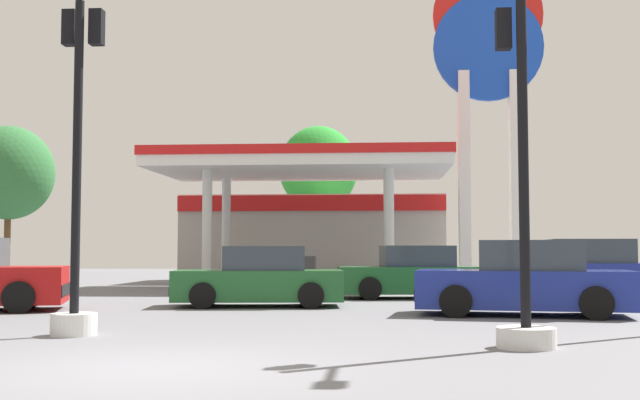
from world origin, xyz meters
TOP-DOWN VIEW (x-y plane):
  - ground_plane at (0.00, 0.00)m, footprint 90.00×90.00m
  - gas_station at (-0.08, 23.10)m, footprint 10.38×11.36m
  - station_pole_sign at (6.58, 20.28)m, footprint 4.00×0.56m
  - car_0 at (5.48, 7.50)m, footprint 4.42×2.38m
  - car_2 at (8.10, 13.16)m, footprint 4.61×2.31m
  - car_3 at (-0.23, 9.63)m, footprint 4.07×2.11m
  - car_5 at (3.47, 13.06)m, footprint 4.17×2.20m
  - traffic_signal_0 at (4.51, 2.10)m, footprint 0.80×0.80m
  - traffic_signal_1 at (-2.15, 3.21)m, footprint 0.70×0.71m
  - tree_0 at (-16.31, 30.30)m, footprint 4.56×4.56m
  - tree_1 at (-0.30, 28.52)m, footprint 3.74×3.74m

SIDE VIEW (x-z plane):
  - ground_plane at x=0.00m, z-range 0.00..0.00m
  - car_3 at x=-0.23m, z-range -0.07..1.34m
  - car_5 at x=3.47m, z-range -0.07..1.36m
  - car_0 at x=5.48m, z-range -0.07..1.44m
  - car_2 at x=8.10m, z-range -0.08..1.53m
  - traffic_signal_0 at x=4.51m, z-range -1.06..3.73m
  - traffic_signal_1 at x=-2.15m, z-range -0.74..4.52m
  - gas_station at x=-0.08m, z-range -0.13..4.47m
  - tree_1 at x=-0.30m, z-range 1.56..8.74m
  - tree_0 at x=-16.31m, z-range 1.41..9.06m
  - station_pole_sign at x=6.58m, z-range 1.60..13.55m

